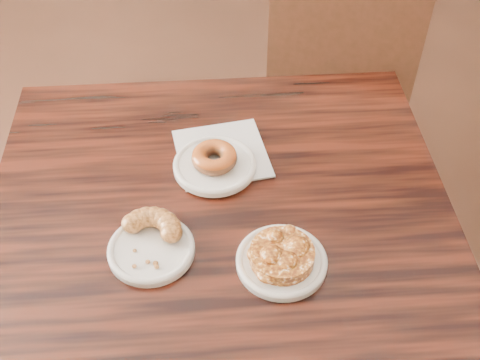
# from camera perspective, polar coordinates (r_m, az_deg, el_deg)

# --- Properties ---
(floor) EXTENTS (5.00, 5.00, 0.00)m
(floor) POSITION_cam_1_polar(r_m,az_deg,el_deg) (1.84, -3.07, -13.78)
(floor) COLOR black
(floor) RESTS_ON ground
(cafe_table) EXTENTS (1.01, 1.01, 0.75)m
(cafe_table) POSITION_cam_1_polar(r_m,az_deg,el_deg) (1.40, -1.47, -13.88)
(cafe_table) COLOR black
(cafe_table) RESTS_ON floor
(chair_far) EXTENTS (0.50, 0.50, 0.90)m
(chair_far) POSITION_cam_1_polar(r_m,az_deg,el_deg) (1.90, 9.73, 8.42)
(chair_far) COLOR black
(chair_far) RESTS_ON floor
(napkin) EXTENTS (0.23, 0.23, 0.00)m
(napkin) POSITION_cam_1_polar(r_m,az_deg,el_deg) (1.21, -1.75, 2.55)
(napkin) COLOR silver
(napkin) RESTS_ON cafe_table
(plate_donut) EXTENTS (0.16, 0.16, 0.01)m
(plate_donut) POSITION_cam_1_polar(r_m,az_deg,el_deg) (1.18, -2.42, 1.38)
(plate_donut) COLOR white
(plate_donut) RESTS_ON napkin
(plate_cruller) EXTENTS (0.15, 0.15, 0.01)m
(plate_cruller) POSITION_cam_1_polar(r_m,az_deg,el_deg) (1.05, -8.41, -6.56)
(plate_cruller) COLOR silver
(plate_cruller) RESTS_ON cafe_table
(plate_fritter) EXTENTS (0.16, 0.16, 0.01)m
(plate_fritter) POSITION_cam_1_polar(r_m,az_deg,el_deg) (1.03, 3.95, -7.74)
(plate_fritter) COLOR silver
(plate_fritter) RESTS_ON cafe_table
(glazed_donut) EXTENTS (0.09, 0.09, 0.03)m
(glazed_donut) POSITION_cam_1_polar(r_m,az_deg,el_deg) (1.16, -2.45, 2.15)
(glazed_donut) COLOR #954215
(glazed_donut) RESTS_ON plate_donut
(apple_fritter) EXTENTS (0.15, 0.15, 0.04)m
(apple_fritter) POSITION_cam_1_polar(r_m,az_deg,el_deg) (1.01, 4.02, -6.93)
(apple_fritter) COLOR #451B07
(apple_fritter) RESTS_ON plate_fritter
(cruller_fragment) EXTENTS (0.13, 0.13, 0.03)m
(cruller_fragment) POSITION_cam_1_polar(r_m,az_deg,el_deg) (1.04, -8.55, -5.77)
(cruller_fragment) COLOR brown
(cruller_fragment) RESTS_ON plate_cruller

